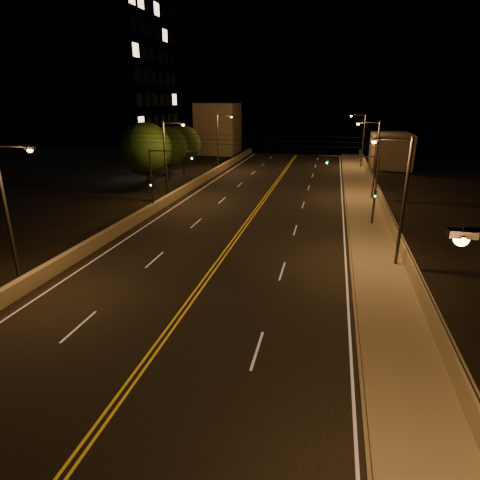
% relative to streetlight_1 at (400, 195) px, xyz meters
% --- Properties ---
extents(road, '(18.00, 120.00, 0.02)m').
position_rel_streetlight_1_xyz_m(road, '(-11.50, -1.79, -4.95)').
color(road, black).
rests_on(road, ground).
extents(sidewalk, '(3.60, 120.00, 0.30)m').
position_rel_streetlight_1_xyz_m(sidewalk, '(-0.70, -1.79, -4.81)').
color(sidewalk, gray).
rests_on(sidewalk, ground).
extents(curb, '(0.14, 120.00, 0.15)m').
position_rel_streetlight_1_xyz_m(curb, '(-2.57, -1.79, -4.89)').
color(curb, gray).
rests_on(curb, ground).
extents(parapet_wall, '(0.30, 120.00, 1.00)m').
position_rel_streetlight_1_xyz_m(parapet_wall, '(0.95, -1.79, -4.16)').
color(parapet_wall, gray).
rests_on(parapet_wall, sidewalk).
extents(jersey_barrier, '(0.45, 120.00, 0.96)m').
position_rel_streetlight_1_xyz_m(jersey_barrier, '(-21.27, -1.79, -4.48)').
color(jersey_barrier, gray).
rests_on(jersey_barrier, ground).
extents(distant_building_right, '(6.00, 10.00, 5.42)m').
position_rel_streetlight_1_xyz_m(distant_building_right, '(5.00, 45.15, -2.25)').
color(distant_building_right, gray).
rests_on(distant_building_right, ground).
extents(distant_building_left, '(8.00, 8.00, 9.99)m').
position_rel_streetlight_1_xyz_m(distant_building_left, '(-27.50, 55.19, 0.03)').
color(distant_building_left, gray).
rests_on(distant_building_left, ground).
extents(parapet_rail, '(0.06, 120.00, 0.06)m').
position_rel_streetlight_1_xyz_m(parapet_rail, '(0.95, -1.79, -3.63)').
color(parapet_rail, black).
rests_on(parapet_rail, parapet_wall).
extents(lane_markings, '(17.32, 116.00, 0.00)m').
position_rel_streetlight_1_xyz_m(lane_markings, '(-11.50, -1.86, -4.94)').
color(lane_markings, silver).
rests_on(lane_markings, road).
extents(streetlight_1, '(2.55, 0.28, 8.53)m').
position_rel_streetlight_1_xyz_m(streetlight_1, '(0.00, 0.00, 0.00)').
color(streetlight_1, '#2D2D33').
rests_on(streetlight_1, ground).
extents(streetlight_2, '(2.55, 0.28, 8.53)m').
position_rel_streetlight_1_xyz_m(streetlight_2, '(0.00, 19.57, 0.00)').
color(streetlight_2, '#2D2D33').
rests_on(streetlight_2, ground).
extents(streetlight_3, '(2.55, 0.28, 8.53)m').
position_rel_streetlight_1_xyz_m(streetlight_3, '(0.00, 42.03, 0.00)').
color(streetlight_3, '#2D2D33').
rests_on(streetlight_3, ground).
extents(streetlight_4, '(2.55, 0.28, 8.53)m').
position_rel_streetlight_1_xyz_m(streetlight_4, '(-21.41, -8.43, 0.00)').
color(streetlight_4, '#2D2D33').
rests_on(streetlight_4, ground).
extents(streetlight_5, '(2.55, 0.28, 8.53)m').
position_rel_streetlight_1_xyz_m(streetlight_5, '(-21.41, 13.85, 0.00)').
color(streetlight_5, '#2D2D33').
rests_on(streetlight_5, ground).
extents(streetlight_6, '(2.55, 0.28, 8.53)m').
position_rel_streetlight_1_xyz_m(streetlight_6, '(-21.41, 34.33, 0.00)').
color(streetlight_6, '#2D2D33').
rests_on(streetlight_6, ground).
extents(traffic_signal_right, '(5.11, 0.31, 6.29)m').
position_rel_streetlight_1_xyz_m(traffic_signal_right, '(-1.49, 9.29, -1.00)').
color(traffic_signal_right, '#2D2D33').
rests_on(traffic_signal_right, ground).
extents(traffic_signal_left, '(5.11, 0.31, 6.29)m').
position_rel_streetlight_1_xyz_m(traffic_signal_left, '(-20.32, 9.29, -1.00)').
color(traffic_signal_left, '#2D2D33').
rests_on(traffic_signal_left, ground).
extents(overhead_wires, '(22.00, 0.03, 0.83)m').
position_rel_streetlight_1_xyz_m(overhead_wires, '(-11.50, 7.71, 2.44)').
color(overhead_wires, black).
extents(building_tower, '(24.00, 15.00, 25.41)m').
position_rel_streetlight_1_xyz_m(building_tower, '(-41.03, 29.81, 7.17)').
color(building_tower, gray).
rests_on(building_tower, ground).
extents(tree_0, '(6.08, 6.08, 8.23)m').
position_rel_streetlight_1_xyz_m(tree_0, '(-25.68, 17.64, 0.23)').
color(tree_0, black).
rests_on(tree_0, ground).
extents(tree_1, '(5.33, 5.33, 7.23)m').
position_rel_streetlight_1_xyz_m(tree_1, '(-26.34, 25.66, -0.41)').
color(tree_1, black).
rests_on(tree_1, ground).
extents(tree_2, '(5.30, 5.30, 7.19)m').
position_rel_streetlight_1_xyz_m(tree_2, '(-25.99, 30.52, -0.43)').
color(tree_2, black).
rests_on(tree_2, ground).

